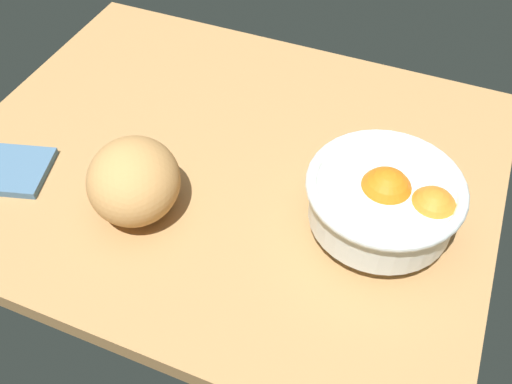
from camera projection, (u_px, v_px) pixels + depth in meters
ground_plane at (226, 165)px, 90.80cm from camera, size 83.48×67.54×3.00cm
fruit_bowl at (386, 200)px, 76.18cm from camera, size 21.18×21.18×10.54cm
bread_loaf at (134, 180)px, 79.40cm from camera, size 18.51×19.14×10.47cm
napkin_folded at (3, 169)px, 87.33cm from camera, size 16.04×13.31×1.18cm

